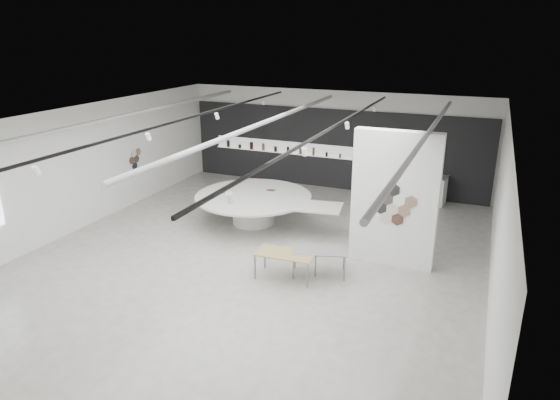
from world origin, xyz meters
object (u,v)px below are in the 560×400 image
at_px(partition_column, 394,200).
at_px(sample_table_stone, 319,252).
at_px(display_island, 256,205).
at_px(kitchen_counter, 420,188).
at_px(sample_table_wood, 285,255).

height_order(partition_column, sample_table_stone, partition_column).
xyz_separation_m(partition_column, display_island, (-4.58, 1.24, -1.18)).
xyz_separation_m(sample_table_stone, kitchen_counter, (1.53, 6.93, -0.11)).
bearing_deg(sample_table_wood, partition_column, 39.70).
distance_m(display_island, kitchen_counter, 6.28).
bearing_deg(sample_table_wood, display_island, 126.60).
distance_m(partition_column, display_island, 4.89).
xyz_separation_m(sample_table_wood, sample_table_stone, (0.72, 0.50, -0.00)).
xyz_separation_m(partition_column, kitchen_counter, (-0.01, 5.55, -1.28)).
distance_m(display_island, sample_table_wood, 3.89).
relative_size(partition_column, display_island, 0.70).
relative_size(partition_column, sample_table_wood, 2.42).
height_order(sample_table_wood, sample_table_stone, sample_table_stone).
height_order(partition_column, display_island, partition_column).
distance_m(partition_column, sample_table_stone, 2.38).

